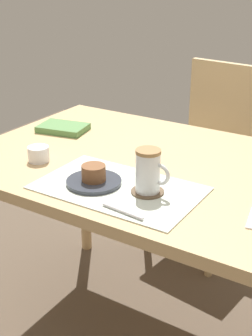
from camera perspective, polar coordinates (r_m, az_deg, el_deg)
name	(u,v)px	position (r m, az deg, el deg)	size (l,w,h in m)	color
ground_plane	(145,334)	(1.94, 2.34, -19.53)	(4.40, 4.40, 0.02)	brown
dining_table	(148,182)	(1.57, 2.74, -1.73)	(1.21, 0.83, 0.72)	tan
wooden_chair	(210,150)	(2.28, 10.23, 2.17)	(0.47, 0.47, 0.90)	#D1B27F
placemat	(119,188)	(1.35, -0.90, -2.44)	(0.47, 0.29, 0.00)	silver
pastry_plate	(94,182)	(1.37, -3.94, -1.69)	(0.16, 0.16, 0.01)	#333842
pastry	(94,173)	(1.36, -3.97, -0.58)	(0.07, 0.07, 0.05)	brown
coffee_coaster	(147,192)	(1.32, 2.64, -2.89)	(0.09, 0.09, 0.01)	brown
coffee_mug	(149,171)	(1.29, 2.79, -0.35)	(0.10, 0.07, 0.12)	white
teaspoon	(123,212)	(1.21, -0.42, -5.33)	(0.01, 0.01, 0.13)	silver
sugar_bowl	(39,154)	(1.55, -10.61, 1.70)	(0.07, 0.07, 0.05)	white
small_book	(63,128)	(1.83, -7.68, 4.86)	(0.18, 0.12, 0.02)	#598C4C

